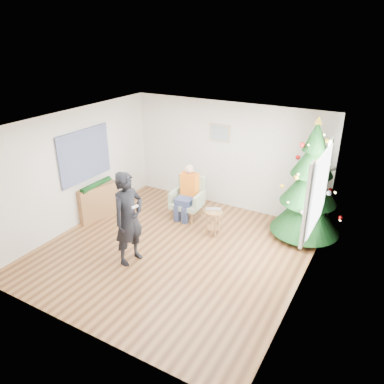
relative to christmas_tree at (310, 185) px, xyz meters
The scene contains 19 objects.
floor 3.10m from the christmas_tree, 137.82° to the right, with size 5.00×5.00×0.00m, color brown.
ceiling 3.20m from the christmas_tree, 137.82° to the right, with size 5.00×5.00×0.00m, color white.
wall_back 2.20m from the christmas_tree, 164.85° to the left, with size 5.00×5.00×0.00m, color silver.
wall_front 4.91m from the christmas_tree, 115.65° to the right, with size 5.00×5.00×0.00m, color silver.
wall_left 5.01m from the christmas_tree, 157.40° to the right, with size 5.00×5.00×0.00m, color silver.
wall_right 1.96m from the christmas_tree, 78.96° to the right, with size 5.00×5.00×0.00m, color silver.
window_panel 1.04m from the christmas_tree, 69.50° to the right, with size 0.04×1.30×1.40m, color white.
curtains 1.03m from the christmas_tree, 71.15° to the right, with size 0.05×1.75×1.50m.
christmas_tree is the anchor object (origin of this frame).
stool 2.15m from the christmas_tree, 151.29° to the right, with size 0.39×0.39×0.58m.
laptop 2.04m from the christmas_tree, 151.29° to the right, with size 0.32×0.21×0.03m, color silver.
armchair 2.79m from the christmas_tree, behind, with size 0.76×0.70×0.98m.
seated_person 2.72m from the christmas_tree, 169.27° to the right, with size 0.42×0.59×1.28m.
standing_man 3.72m from the christmas_tree, 135.76° to the right, with size 0.67×0.44×1.82m, color black.
game_controller 3.59m from the christmas_tree, 133.25° to the right, with size 0.04×0.13×0.04m, color white.
console 4.77m from the christmas_tree, 161.20° to the right, with size 0.30×1.00×0.80m, color brown.
garland 4.72m from the christmas_tree, 161.20° to the right, with size 0.14×0.14×0.90m, color black.
tapestry 4.88m from the christmas_tree, 160.48° to the right, with size 0.03×1.50×1.15m, color black.
framed_picture 2.48m from the christmas_tree, 166.95° to the left, with size 0.52×0.05×0.42m.
Camera 1 is at (3.50, -5.40, 4.16)m, focal length 35.00 mm.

